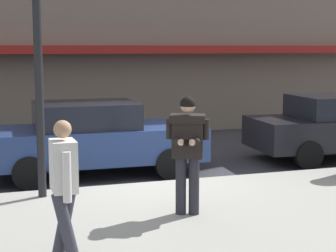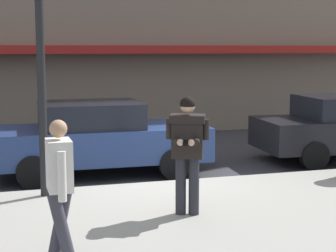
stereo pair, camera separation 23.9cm
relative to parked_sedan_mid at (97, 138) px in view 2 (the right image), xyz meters
name	(u,v)px [view 2 (the right image)]	position (x,y,z in m)	size (l,w,h in m)	color
ground_plane	(152,186)	(0.84, -1.30, -0.79)	(80.00, 80.00, 0.00)	#333338
sidewalk	(265,222)	(1.84, -4.15, -0.72)	(32.00, 5.30, 0.14)	#99968E
curb_paint_line	(200,182)	(1.84, -1.25, -0.79)	(28.00, 0.12, 0.01)	silver
parked_sedan_mid	(97,138)	(0.00, 0.00, 0.00)	(4.53, 2.00, 1.54)	navy
man_texting_on_phone	(187,143)	(0.77, -3.68, 0.46)	(0.61, 0.65, 1.81)	#23232B
pedestrian_in_light_coat	(60,181)	(-1.26, -5.02, 0.32)	(0.33, 0.60, 1.70)	#33333D
street_lamp_post	(39,18)	(-1.23, -1.95, 2.35)	(0.36, 0.36, 4.88)	black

